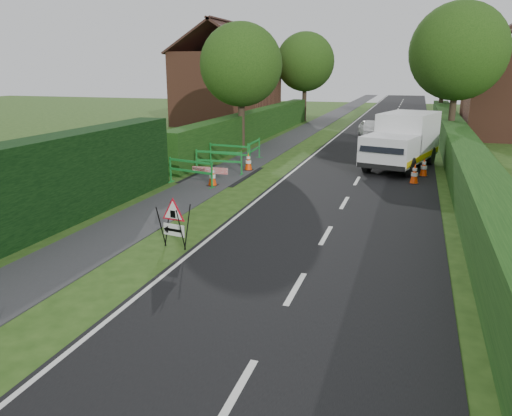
# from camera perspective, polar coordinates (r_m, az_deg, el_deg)

# --- Properties ---
(ground) EXTENTS (120.00, 120.00, 0.00)m
(ground) POSITION_cam_1_polar(r_m,az_deg,el_deg) (10.18, -10.84, -9.58)
(ground) COLOR #254513
(ground) RESTS_ON ground
(road_surface) EXTENTS (6.00, 90.00, 0.02)m
(road_surface) POSITION_cam_1_polar(r_m,az_deg,el_deg) (43.30, 15.11, 9.43)
(road_surface) COLOR black
(road_surface) RESTS_ON ground
(footpath) EXTENTS (2.00, 90.00, 0.02)m
(footpath) POSITION_cam_1_polar(r_m,az_deg,el_deg) (43.90, 7.83, 9.90)
(footpath) COLOR #2D2D30
(footpath) RESTS_ON ground
(hedge_west_far) EXTENTS (1.00, 24.00, 1.80)m
(hedge_west_far) POSITION_cam_1_polar(r_m,az_deg,el_deg) (31.81, 0.07, 7.89)
(hedge_west_far) COLOR #14380F
(hedge_west_far) RESTS_ON ground
(hedge_east) EXTENTS (1.20, 50.00, 1.50)m
(hedge_east) POSITION_cam_1_polar(r_m,az_deg,el_deg) (24.50, 22.05, 4.41)
(hedge_east) COLOR #14380F
(hedge_east) RESTS_ON ground
(house_west) EXTENTS (7.50, 7.40, 7.88)m
(house_west) POSITION_cam_1_polar(r_m,az_deg,el_deg) (40.75, -3.32, 13.66)
(house_west) COLOR brown
(house_west) RESTS_ON ground
(house_east_b) EXTENTS (7.50, 7.40, 7.88)m
(house_east_b) POSITION_cam_1_polar(r_m,az_deg,el_deg) (50.61, 26.84, 12.44)
(house_east_b) COLOR brown
(house_east_b) RESTS_ON ground
(tree_nw) EXTENTS (4.40, 4.40, 6.70)m
(tree_nw) POSITION_cam_1_polar(r_m,az_deg,el_deg) (27.60, -1.72, 16.03)
(tree_nw) COLOR #2D2116
(tree_nw) RESTS_ON ground
(tree_ne) EXTENTS (5.20, 5.20, 7.79)m
(tree_ne) POSITION_cam_1_polar(r_m,az_deg,el_deg) (30.11, 22.15, 16.23)
(tree_ne) COLOR #2D2116
(tree_ne) RESTS_ON ground
(tree_fw) EXTENTS (4.80, 4.80, 7.24)m
(tree_fw) POSITION_cam_1_polar(r_m,az_deg,el_deg) (43.02, 5.65, 16.29)
(tree_fw) COLOR #2D2116
(tree_fw) RESTS_ON ground
(tree_fe) EXTENTS (4.20, 4.20, 6.33)m
(tree_fe) POSITION_cam_1_polar(r_m,az_deg,el_deg) (46.07, 20.70, 14.59)
(tree_fe) COLOR #2D2116
(tree_fe) RESTS_ON ground
(triangle_sign) EXTENTS (0.85, 0.85, 1.09)m
(triangle_sign) POSITION_cam_1_polar(r_m,az_deg,el_deg) (12.30, -9.54, -1.28)
(triangle_sign) COLOR black
(triangle_sign) RESTS_ON ground
(works_van) EXTENTS (3.30, 5.57, 2.39)m
(works_van) POSITION_cam_1_polar(r_m,az_deg,el_deg) (23.20, 16.45, 7.52)
(works_van) COLOR silver
(works_van) RESTS_ON ground
(traffic_cone_0) EXTENTS (0.38, 0.38, 0.79)m
(traffic_cone_0) POSITION_cam_1_polar(r_m,az_deg,el_deg) (20.14, 17.66, 3.74)
(traffic_cone_0) COLOR black
(traffic_cone_0) RESTS_ON ground
(traffic_cone_1) EXTENTS (0.38, 0.38, 0.79)m
(traffic_cone_1) POSITION_cam_1_polar(r_m,az_deg,el_deg) (21.68, 18.64, 4.46)
(traffic_cone_1) COLOR black
(traffic_cone_1) RESTS_ON ground
(traffic_cone_2) EXTENTS (0.38, 0.38, 0.79)m
(traffic_cone_2) POSITION_cam_1_polar(r_m,az_deg,el_deg) (24.43, 17.93, 5.70)
(traffic_cone_2) COLOR black
(traffic_cone_2) RESTS_ON ground
(traffic_cone_3) EXTENTS (0.38, 0.38, 0.79)m
(traffic_cone_3) POSITION_cam_1_polar(r_m,az_deg,el_deg) (18.92, -5.02, 3.69)
(traffic_cone_3) COLOR black
(traffic_cone_3) RESTS_ON ground
(traffic_cone_4) EXTENTS (0.38, 0.38, 0.79)m
(traffic_cone_4) POSITION_cam_1_polar(r_m,az_deg,el_deg) (21.80, -0.88, 5.34)
(traffic_cone_4) COLOR black
(traffic_cone_4) RESTS_ON ground
(ped_barrier_0) EXTENTS (2.08, 0.84, 1.00)m
(ped_barrier_0) POSITION_cam_1_polar(r_m,az_deg,el_deg) (19.07, -7.50, 4.44)
(ped_barrier_0) COLOR #17822F
(ped_barrier_0) RESTS_ON ground
(ped_barrier_1) EXTENTS (2.07, 0.42, 1.00)m
(ped_barrier_1) POSITION_cam_1_polar(r_m,az_deg,el_deg) (21.08, -4.27, 5.60)
(ped_barrier_1) COLOR #17822F
(ped_barrier_1) RESTS_ON ground
(ped_barrier_2) EXTENTS (2.09, 0.58, 1.00)m
(ped_barrier_2) POSITION_cam_1_polar(r_m,az_deg,el_deg) (22.82, -3.02, 6.39)
(ped_barrier_2) COLOR #17822F
(ped_barrier_2) RESTS_ON ground
(ped_barrier_3) EXTENTS (0.43, 2.07, 1.00)m
(ped_barrier_3) POSITION_cam_1_polar(r_m,az_deg,el_deg) (23.93, -0.25, 6.84)
(ped_barrier_3) COLOR #17822F
(ped_barrier_3) RESTS_ON ground
(redwhite_plank) EXTENTS (1.50, 0.04, 0.25)m
(redwhite_plank) POSITION_cam_1_polar(r_m,az_deg,el_deg) (19.77, -5.26, 3.04)
(redwhite_plank) COLOR red
(redwhite_plank) RESTS_ON ground
(hatchback_car) EXTENTS (1.94, 3.46, 1.11)m
(hatchback_car) POSITION_cam_1_polar(r_m,az_deg,el_deg) (33.53, 12.89, 8.86)
(hatchback_car) COLOR white
(hatchback_car) RESTS_ON ground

